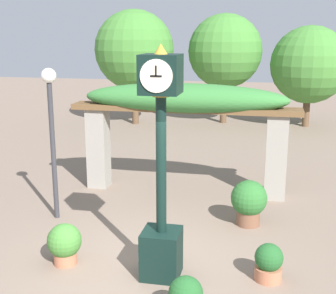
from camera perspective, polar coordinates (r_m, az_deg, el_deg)
The scene contains 8 objects.
ground_plane at distance 7.84m, azimuth -3.34°, elevation -14.90°, with size 60.00×60.00×0.00m, color #7F6B5B.
pedestal_clock at distance 7.08m, azimuth -0.83°, elevation -4.02°, with size 0.59×0.61×3.61m.
pergola at distance 10.90m, azimuth 1.98°, elevation 4.62°, with size 5.36×1.07×2.62m.
potted_plant_near_left at distance 7.62m, azimuth 12.17°, elevation -13.59°, with size 0.44×0.44×0.60m.
potted_plant_near_right at distance 8.08m, azimuth -12.52°, elevation -11.36°, with size 0.57×0.57×0.70m.
potted_plant_far_right at distance 9.48m, azimuth 9.83°, elevation -6.51°, with size 0.72×0.72×0.92m.
lamp_post at distance 9.56m, azimuth -14.06°, elevation 3.65°, with size 0.30×0.30×3.09m.
tree_line at distance 19.42m, azimuth 6.10°, elevation 11.08°, with size 10.13×4.11×4.67m.
Camera 1 is at (1.84, -6.62, 3.77)m, focal length 50.00 mm.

